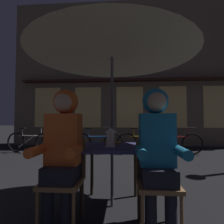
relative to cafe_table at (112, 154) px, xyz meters
The scene contains 15 objects.
ground_plane 0.64m from the cafe_table, ahead, with size 60.00×60.00×0.00m, color black.
cafe_table is the anchor object (origin of this frame).
patio_umbrella 1.42m from the cafe_table, ahead, with size 2.10×2.10×2.31m.
lantern 0.24m from the cafe_table, 97.81° to the right, with size 0.11×0.11×0.23m.
chair_left 0.62m from the cafe_table, 142.45° to the right, with size 0.40×0.40×0.87m.
chair_right 0.62m from the cafe_table, 37.55° to the right, with size 0.40×0.40×0.87m.
person_left_hooded 0.67m from the cafe_table, 138.43° to the right, with size 0.45×0.56×1.40m.
person_right_hooded 0.67m from the cafe_table, 41.57° to the right, with size 0.45×0.56×1.40m.
shopfront_building 5.94m from the cafe_table, 85.82° to the left, with size 10.00×0.93×6.20m.
bicycle_nearest 4.48m from the cafe_table, 130.90° to the left, with size 1.68×0.22×0.84m.
bicycle_second 3.96m from the cafe_table, 117.93° to the left, with size 1.65×0.40×0.84m.
bicycle_third 3.37m from the cafe_table, 101.78° to the left, with size 1.66×0.33×0.84m.
bicycle_fourth 3.50m from the cafe_table, 77.71° to the left, with size 1.68×0.10×0.84m.
bicycle_fifth 3.82m from the cafe_table, 62.73° to the left, with size 1.68×0.08×0.84m.
book 0.24m from the cafe_table, 88.65° to the left, with size 0.20×0.14×0.02m, color olive.
Camera 1 is at (0.15, -2.21, 1.07)m, focal length 28.11 mm.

